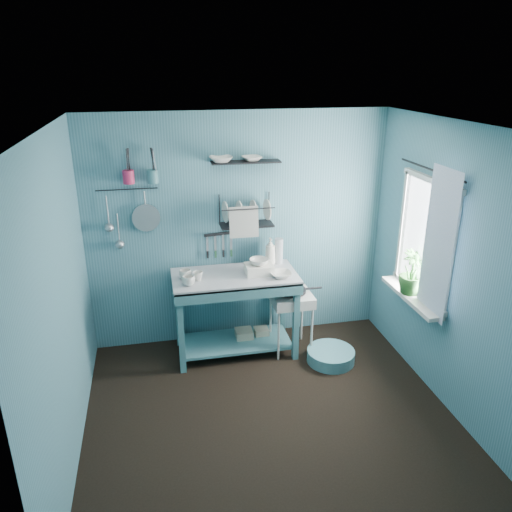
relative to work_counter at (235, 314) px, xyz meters
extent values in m
plane|color=black|center=(0.12, -1.12, -0.45)|extent=(3.20, 3.20, 0.00)
plane|color=silver|center=(0.12, -1.12, 2.05)|extent=(3.20, 3.20, 0.00)
plane|color=#3B6B7A|center=(0.12, 0.38, 0.80)|extent=(3.20, 0.00, 3.20)
plane|color=#3B6B7A|center=(0.12, -2.62, 0.80)|extent=(3.20, 0.00, 3.20)
plane|color=#3B6B7A|center=(-1.48, -1.12, 0.80)|extent=(0.00, 3.00, 3.00)
plane|color=#3B6B7A|center=(1.72, -1.12, 0.80)|extent=(0.00, 3.00, 3.00)
cube|color=#376C75|center=(0.00, 0.00, 0.00)|extent=(1.30, 0.69, 0.90)
imported|color=silver|center=(-0.48, -0.16, 0.50)|extent=(0.12, 0.12, 0.10)
imported|color=silver|center=(-0.38, -0.06, 0.50)|extent=(0.14, 0.14, 0.09)
imported|color=silver|center=(-0.50, 0.00, 0.50)|extent=(0.17, 0.17, 0.10)
cube|color=silver|center=(0.25, -0.02, 0.50)|extent=(0.28, 0.22, 0.10)
imported|color=silver|center=(0.25, -0.02, 0.58)|extent=(0.20, 0.19, 0.06)
imported|color=silver|center=(0.42, 0.20, 0.60)|extent=(0.11, 0.12, 0.30)
cylinder|color=#ADB7C0|center=(0.52, 0.22, 0.59)|extent=(0.09, 0.09, 0.28)
imported|color=silver|center=(0.45, -0.15, 0.48)|extent=(0.22, 0.22, 0.05)
cube|color=beige|center=(0.59, -0.08, -0.12)|extent=(0.48, 0.48, 0.67)
cylinder|color=black|center=(0.59, -0.08, 0.26)|extent=(0.30, 0.30, 0.03)
cube|color=black|center=(-0.11, 0.35, 0.79)|extent=(0.32, 0.07, 0.03)
cube|color=black|center=(0.17, 0.25, 1.05)|extent=(0.56, 0.28, 0.32)
cube|color=black|center=(0.18, 0.28, 1.55)|extent=(0.70, 0.20, 0.01)
imported|color=silver|center=(-0.07, 0.28, 1.63)|extent=(0.24, 0.24, 0.06)
imported|color=silver|center=(0.24, 0.28, 1.63)|extent=(0.22, 0.22, 0.05)
cylinder|color=#B4214B|center=(-0.98, 0.30, 1.45)|extent=(0.11, 0.11, 0.13)
cylinder|color=#396F77|center=(-0.75, 0.30, 1.44)|extent=(0.11, 0.11, 0.13)
cylinder|color=#9FA0A6|center=(-0.84, 0.33, 1.02)|extent=(0.28, 0.03, 0.28)
cylinder|color=#9FA0A6|center=(-1.21, 0.34, 1.11)|extent=(0.01, 0.01, 0.30)
cylinder|color=#9FA0A6|center=(-1.13, 0.34, 0.92)|extent=(0.01, 0.01, 0.30)
cylinder|color=black|center=(-1.01, 0.35, 1.31)|extent=(0.60, 0.01, 0.01)
plane|color=white|center=(1.70, -0.67, 0.95)|extent=(0.00, 1.10, 1.10)
cube|color=beige|center=(1.62, -0.67, 0.36)|extent=(0.16, 0.95, 0.04)
plane|color=white|center=(1.64, -0.97, 1.00)|extent=(0.00, 1.35, 1.35)
cylinder|color=black|center=(1.66, -0.67, 1.60)|extent=(0.02, 1.05, 0.02)
imported|color=#275B24|center=(1.62, -0.62, 0.60)|extent=(0.32, 0.32, 0.44)
cube|color=tan|center=(0.10, 0.05, -0.34)|extent=(0.18, 0.18, 0.22)
cube|color=tan|center=(0.30, 0.08, -0.35)|extent=(0.15, 0.15, 0.20)
cylinder|color=teal|center=(0.94, -0.40, -0.39)|extent=(0.50, 0.50, 0.13)
camera|label=1|loc=(-0.75, -4.63, 2.47)|focal=35.00mm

